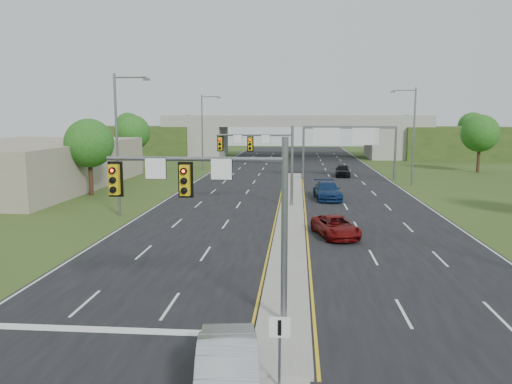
{
  "coord_description": "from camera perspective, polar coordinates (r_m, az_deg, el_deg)",
  "views": [
    {
      "loc": [
        0.42,
        -17.7,
        7.67
      ],
      "look_at": [
        -2.15,
        13.5,
        3.0
      ],
      "focal_mm": 35.0,
      "sensor_mm": 36.0,
      "label": 1
    }
  ],
  "objects": [
    {
      "name": "signal_mast_far",
      "position": [
        42.81,
        1.11,
        4.54
      ],
      "size": [
        6.62,
        0.6,
        7.0
      ],
      "color": "slate",
      "rests_on": "ground"
    },
    {
      "name": "keep_right_sign",
      "position": [
        14.54,
        2.71,
        -16.55
      ],
      "size": [
        0.6,
        0.13,
        2.2
      ],
      "color": "slate",
      "rests_on": "ground"
    },
    {
      "name": "car_far_b",
      "position": [
        47.65,
        8.16,
        0.15
      ],
      "size": [
        2.75,
        5.8,
        1.63
      ],
      "primitive_type": "imported",
      "rotation": [
        0.0,
        0.0,
        0.08
      ],
      "color": "#0C224B",
      "rests_on": "road"
    },
    {
      "name": "tree_back_a",
      "position": [
        118.14,
        -14.38,
        7.33
      ],
      "size": [
        6.0,
        6.0,
        8.85
      ],
      "color": "#382316",
      "rests_on": "ground"
    },
    {
      "name": "lane_markings",
      "position": [
        47.25,
        3.41,
        -0.84
      ],
      "size": [
        23.72,
        160.0,
        0.01
      ],
      "color": "gold",
      "rests_on": "road"
    },
    {
      "name": "tree_r_mid",
      "position": [
        77.1,
        24.24,
        6.13
      ],
      "size": [
        5.2,
        5.2,
        8.12
      ],
      "color": "#382316",
      "rests_on": "ground"
    },
    {
      "name": "tree_back_b",
      "position": [
        114.36,
        -7.68,
        7.32
      ],
      "size": [
        5.6,
        5.6,
        8.32
      ],
      "color": "#382316",
      "rests_on": "ground"
    },
    {
      "name": "lightpole_l_mid",
      "position": [
        40.15,
        -15.36,
        5.95
      ],
      "size": [
        2.85,
        0.25,
        11.0
      ],
      "color": "slate",
      "rests_on": "ground"
    },
    {
      "name": "lightpole_r_far",
      "position": [
        59.14,
        17.41,
        6.58
      ],
      "size": [
        2.85,
        0.25,
        11.0
      ],
      "color": "slate",
      "rests_on": "ground"
    },
    {
      "name": "tree_back_d",
      "position": [
        117.86,
        23.49,
        6.89
      ],
      "size": [
        6.0,
        6.0,
        8.85
      ],
      "color": "#382316",
      "rests_on": "ground"
    },
    {
      "name": "road",
      "position": [
        53.25,
        4.21,
        0.19
      ],
      "size": [
        24.0,
        160.0,
        0.02
      ],
      "primitive_type": "cube",
      "color": "black",
      "rests_on": "ground"
    },
    {
      "name": "overpass",
      "position": [
        97.79,
        4.49,
        6.04
      ],
      "size": [
        80.0,
        14.0,
        8.1
      ],
      "color": "gray",
      "rests_on": "ground"
    },
    {
      "name": "car_far_a",
      "position": [
        32.82,
        9.08,
        -3.9
      ],
      "size": [
        3.35,
        5.22,
        1.34
      ],
      "primitive_type": "imported",
      "rotation": [
        0.0,
        0.0,
        0.25
      ],
      "color": "#5F0909",
      "rests_on": "road"
    },
    {
      "name": "commercial_building",
      "position": [
        61.07,
        -25.22,
        2.82
      ],
      "size": [
        18.0,
        30.0,
        5.0
      ],
      "primitive_type": "cube",
      "color": "gray",
      "rests_on": "ground"
    },
    {
      "name": "signal_mast_near",
      "position": [
        18.07,
        -3.9,
        -0.91
      ],
      "size": [
        6.62,
        0.6,
        7.0
      ],
      "color": "slate",
      "rests_on": "ground"
    },
    {
      "name": "tree_back_c",
      "position": [
        114.18,
        16.76,
        7.04
      ],
      "size": [
        5.6,
        5.6,
        8.32
      ],
      "color": "#382316",
      "rests_on": "ground"
    },
    {
      "name": "tree_l_mid",
      "position": [
        76.72,
        -13.94,
        6.62
      ],
      "size": [
        5.2,
        5.2,
        8.12
      ],
      "color": "#382316",
      "rests_on": "ground"
    },
    {
      "name": "sign_gantry",
      "position": [
        62.98,
        10.48,
        6.13
      ],
      "size": [
        11.58,
        0.44,
        6.67
      ],
      "color": "slate",
      "rests_on": "ground"
    },
    {
      "name": "lightpole_l_far",
      "position": [
        74.0,
        -6.02,
        7.22
      ],
      "size": [
        2.85,
        0.25,
        11.0
      ],
      "color": "slate",
      "rests_on": "ground"
    },
    {
      "name": "median_nose",
      "position": [
        15.65,
        2.75,
        -20.44
      ],
      "size": [
        2.0,
        2.0,
        0.16
      ],
      "primitive_type": "cone",
      "color": "gray",
      "rests_on": "road"
    },
    {
      "name": "car_far_c",
      "position": [
        66.72,
        9.89,
        2.46
      ],
      "size": [
        2.16,
        4.77,
        1.59
      ],
      "primitive_type": "imported",
      "rotation": [
        0.0,
        0.0,
        -0.06
      ],
      "color": "black",
      "rests_on": "road"
    },
    {
      "name": "ground",
      "position": [
        19.29,
        3.18,
        -14.95
      ],
      "size": [
        240.0,
        240.0,
        0.0
      ],
      "primitive_type": "plane",
      "color": "#2C4418",
      "rests_on": "ground"
    },
    {
      "name": "tree_l_near",
      "position": [
        51.95,
        -18.52,
        5.3
      ],
      "size": [
        4.8,
        4.8,
        7.6
      ],
      "color": "#382316",
      "rests_on": "ground"
    },
    {
      "name": "median",
      "position": [
        41.4,
        4.05,
        -2.07
      ],
      "size": [
        2.0,
        54.0,
        0.16
      ],
      "primitive_type": "cube",
      "color": "gray",
      "rests_on": "road"
    },
    {
      "name": "car_silver",
      "position": [
        15.14,
        -3.27,
        -18.47
      ],
      "size": [
        2.29,
        4.98,
        1.58
      ],
      "primitive_type": "imported",
      "rotation": [
        0.0,
        0.0,
        3.27
      ],
      "color": "#B6B7BF",
      "rests_on": "road"
    }
  ]
}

